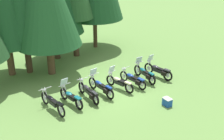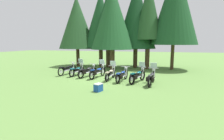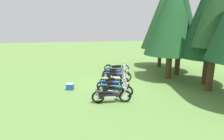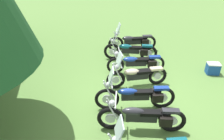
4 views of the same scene
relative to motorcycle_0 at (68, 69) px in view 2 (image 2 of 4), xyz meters
The scene contains 17 objects.
ground_plane 3.75m from the motorcycle_0, 13.15° to the right, with size 80.00×80.00×0.00m, color #608C42.
motorcycle_0 is the anchor object (origin of this frame).
motorcycle_1 1.08m from the motorcycle_0, 14.33° to the right, with size 0.75×2.15×1.36m.
motorcycle_2 2.17m from the motorcycle_0, 15.64° to the right, with size 0.95×2.28×1.01m.
motorcycle_3 3.08m from the motorcycle_0, 13.11° to the right, with size 0.86×2.40×1.38m.
motorcycle_4 4.31m from the motorcycle_0, 14.68° to the right, with size 0.68×2.20×1.35m.
motorcycle_5 5.30m from the motorcycle_0, 15.76° to the right, with size 0.80×2.28×0.99m.
motorcycle_6 6.40m from the motorcycle_0, 13.79° to the right, with size 0.99×2.24×1.38m.
motorcycle_7 7.44m from the motorcycle_0, 14.96° to the right, with size 0.73×2.34×1.38m.
pine_tree_0 6.95m from the motorcycle_0, 106.54° to the left, with size 4.12×4.12×7.82m.
pine_tree_1 7.51m from the motorcycle_0, 79.39° to the left, with size 3.84×3.84×8.25m.
pine_tree_2 7.37m from the motorcycle_0, 68.06° to the left, with size 3.35×3.35×7.98m.
pine_tree_3 6.77m from the motorcycle_0, 52.61° to the left, with size 4.29×4.29×8.36m.
pine_tree_4 9.21m from the motorcycle_0, 49.20° to the left, with size 4.27×4.27×8.97m.
pine_tree_5 9.79m from the motorcycle_0, 38.87° to the left, with size 2.85×2.85×8.81m.
pine_tree_6 11.98m from the motorcycle_0, 31.64° to the left, with size 4.64×4.64×10.33m.
picnic_cooler 6.15m from the motorcycle_0, 44.72° to the right, with size 0.48×0.56×0.45m.
Camera 2 is at (4.05, -12.59, 2.75)m, focal length 28.21 mm.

